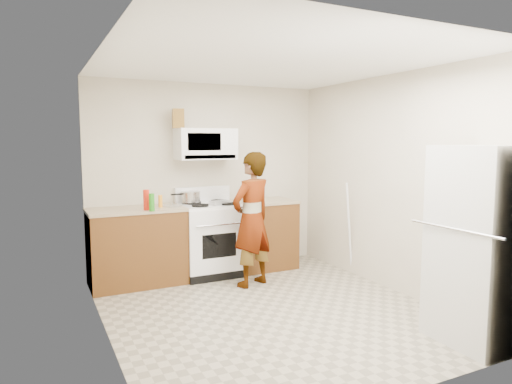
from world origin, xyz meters
TOP-DOWN VIEW (x-y plane):
  - floor at (0.00, 0.00)m, footprint 3.60×3.60m
  - back_wall at (0.00, 1.79)m, footprint 3.20×0.02m
  - right_wall at (1.59, 0.00)m, footprint 0.02×3.60m
  - cabinet_left at (-1.04, 1.49)m, footprint 1.12×0.62m
  - counter_left at (-1.04, 1.49)m, footprint 1.14×0.64m
  - cabinet_right at (0.68, 1.49)m, footprint 0.80×0.62m
  - counter_right at (0.68, 1.49)m, footprint 0.82×0.64m
  - gas_range at (-0.10, 1.48)m, footprint 0.76×0.65m
  - microwave at (-0.10, 1.61)m, footprint 0.76×0.38m
  - person at (0.19, 0.84)m, footprint 0.69×0.57m
  - fridge at (1.30, -1.44)m, footprint 0.72×0.72m
  - kettle at (0.63, 1.62)m, footprint 0.16×0.16m
  - jug at (-0.46, 1.60)m, footprint 0.16×0.16m
  - saucepan at (-0.31, 1.61)m, footprint 0.26×0.26m
  - tray at (0.00, 1.37)m, footprint 0.28×0.21m
  - bottle_spray at (-0.96, 1.29)m, footprint 0.07×0.07m
  - bottle_hot_sauce at (-0.75, 1.43)m, footprint 0.06×0.06m
  - bottle_green_cap at (-0.92, 1.18)m, footprint 0.07×0.07m
  - pot_lid at (-0.60, 1.47)m, footprint 0.26×0.26m
  - broom at (1.52, 0.68)m, footprint 0.24×0.15m

SIDE VIEW (x-z plane):
  - floor at x=0.00m, z-range 0.00..0.00m
  - cabinet_left at x=-1.04m, z-range 0.00..0.90m
  - cabinet_right at x=0.68m, z-range 0.00..0.90m
  - gas_range at x=-0.10m, z-range -0.08..1.05m
  - broom at x=1.52m, z-range 0.01..1.21m
  - person at x=0.19m, z-range 0.00..1.61m
  - fridge at x=1.30m, z-range 0.00..1.70m
  - counter_left at x=-1.04m, z-range 0.90..0.93m
  - counter_right at x=0.68m, z-range 0.90..0.93m
  - pot_lid at x=-0.60m, z-range 0.94..0.95m
  - tray at x=0.00m, z-range 0.93..0.98m
  - bottle_hot_sauce at x=-0.75m, z-range 0.94..1.09m
  - saucepan at x=-0.31m, z-range 0.95..1.09m
  - kettle at x=0.63m, z-range 0.94..1.12m
  - bottle_green_cap at x=-0.92m, z-range 0.94..1.14m
  - bottle_spray at x=-0.96m, z-range 0.94..1.17m
  - back_wall at x=0.00m, z-range 0.00..2.50m
  - right_wall at x=1.59m, z-range 0.00..2.50m
  - microwave at x=-0.10m, z-range 1.50..1.90m
  - jug at x=-0.46m, z-range 1.90..2.14m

